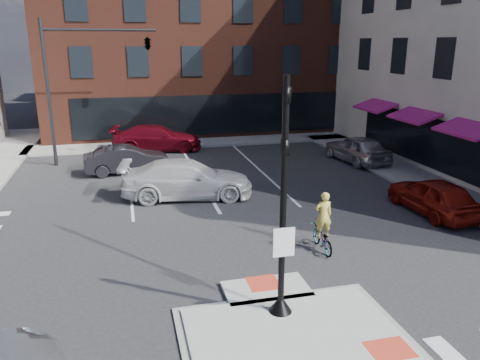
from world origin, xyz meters
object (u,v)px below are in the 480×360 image
object	(u,v)px
bg_car_red	(157,138)
cyclist	(323,231)
red_sedan	(434,196)
bg_car_dark	(127,159)
bg_car_silver	(357,149)
white_pickup	(187,179)

from	to	relation	value
bg_car_red	cyclist	distance (m)	17.14
red_sedan	bg_car_dark	distance (m)	15.30
bg_car_silver	red_sedan	bearing A→B (deg)	75.72
bg_car_red	cyclist	bearing A→B (deg)	-157.40
red_sedan	white_pickup	size ratio (longest dim) A/B	0.76
white_pickup	bg_car_silver	size ratio (longest dim) A/B	1.24
white_pickup	cyclist	distance (m)	7.64
white_pickup	bg_car_dark	bearing A→B (deg)	36.10
bg_car_red	bg_car_silver	bearing A→B (deg)	-109.69
red_sedan	bg_car_red	size ratio (longest dim) A/B	0.78
red_sedan	bg_car_dark	bearing A→B (deg)	-40.17
white_pickup	bg_car_dark	xyz separation A→B (m)	(-2.56, 4.89, -0.11)
bg_car_dark	bg_car_red	bearing A→B (deg)	-25.81
white_pickup	bg_car_silver	bearing A→B (deg)	-60.61
red_sedan	cyclist	size ratio (longest dim) A/B	2.14
red_sedan	bg_car_red	world-z (taller)	bg_car_red
cyclist	white_pickup	bearing A→B (deg)	-59.61
white_pickup	bg_car_dark	distance (m)	5.53
red_sedan	white_pickup	bearing A→B (deg)	-27.64
bg_car_silver	cyclist	distance (m)	12.72
bg_car_silver	bg_car_red	distance (m)	12.56
white_pickup	cyclist	world-z (taller)	cyclist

